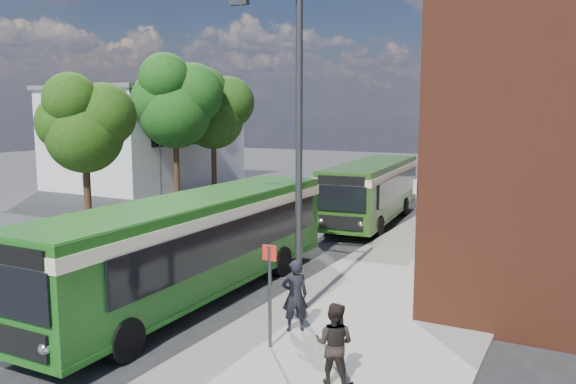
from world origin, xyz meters
The scene contains 14 objects.
ground centered at (0.00, 0.00, 0.00)m, with size 120.00×120.00×0.00m, color #28282A.
pavement centered at (7.00, 8.00, 0.07)m, with size 6.00×48.00×0.15m, color gray.
kerb_line centered at (3.95, 8.00, 0.01)m, with size 0.12×48.00×0.01m, color beige.
white_building centered at (-18.00, 18.00, 3.66)m, with size 9.40×13.40×7.30m.
flagpole centered at (-12.45, 13.00, 4.94)m, with size 0.95×0.10×9.00m.
street_lamp centered at (4.84, -2.00, 4.79)m, with size 2.96×2.38×9.00m.
bus_stop_sign centered at (5.60, -4.20, 1.51)m, with size 0.35×0.08×2.52m.
bus_front centered at (1.76, -1.94, 1.83)m, with size 2.88×12.27×3.02m.
bus_rear centered at (2.34, 11.57, 1.83)m, with size 3.59×10.76×3.02m.
pedestrian_a centered at (5.64, -3.06, 1.04)m, with size 0.65×0.43×1.78m, color black.
pedestrian_b centered at (7.60, -5.14, 0.98)m, with size 0.81×0.63×1.66m, color black.
tree_left centered at (-9.62, 4.38, 4.97)m, with size 4.34×4.13×7.33m.
tree_mid centered at (-11.56, 13.48, 6.21)m, with size 5.42×5.15×9.14m.
tree_right centered at (-11.21, 17.08, 5.75)m, with size 5.02×4.77×8.47m.
Camera 1 is at (11.73, -14.74, 5.44)m, focal length 35.00 mm.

